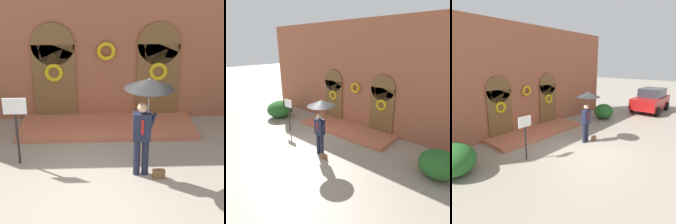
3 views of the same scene
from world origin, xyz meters
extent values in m
plane|color=gray|center=(0.00, 0.00, 0.00)|extent=(80.00, 80.00, 0.00)
cube|color=#9E563D|center=(0.00, 4.20, 2.80)|extent=(14.00, 0.50, 5.60)
cube|color=brown|center=(-1.60, 3.91, 1.20)|extent=(1.30, 0.08, 2.40)
cylinder|color=brown|center=(-1.60, 3.91, 2.40)|extent=(1.30, 0.08, 1.30)
cube|color=brown|center=(1.60, 3.91, 1.20)|extent=(1.30, 0.08, 2.40)
cylinder|color=brown|center=(1.60, 3.91, 2.40)|extent=(1.30, 0.08, 1.30)
torus|color=gold|center=(-1.60, 3.84, 1.55)|extent=(0.56, 0.12, 0.56)
torus|color=gold|center=(1.60, 3.84, 1.55)|extent=(0.56, 0.12, 0.56)
torus|color=gold|center=(0.00, 3.84, 2.20)|extent=(0.56, 0.12, 0.56)
cube|color=#B56346|center=(0.00, 3.05, 0.08)|extent=(5.20, 1.80, 0.16)
cylinder|color=#191E33|center=(0.61, 0.45, 0.45)|extent=(0.16, 0.16, 0.90)
cylinder|color=#191E33|center=(0.81, 0.45, 0.45)|extent=(0.16, 0.16, 0.90)
cube|color=#191E33|center=(0.71, 0.45, 1.23)|extent=(0.41, 0.26, 0.66)
cube|color=#A51919|center=(0.71, 0.32, 1.27)|extent=(0.06, 0.01, 0.36)
sphere|color=tan|center=(0.71, 0.45, 1.69)|extent=(0.22, 0.22, 0.22)
cylinder|color=#191E33|center=(0.93, 0.45, 1.33)|extent=(0.22, 0.09, 0.46)
cylinder|color=gray|center=(0.84, 0.45, 1.65)|extent=(0.02, 0.02, 0.98)
cone|color=black|center=(0.84, 0.45, 2.25)|extent=(1.10, 1.10, 0.22)
cone|color=white|center=(0.84, 0.45, 2.27)|extent=(0.61, 0.61, 0.20)
cube|color=brown|center=(1.12, 0.25, 0.11)|extent=(0.29, 0.14, 0.22)
cylinder|color=black|center=(-2.25, 1.10, 0.65)|extent=(0.06, 0.06, 1.30)
cube|color=white|center=(-2.25, 1.10, 1.52)|extent=(0.56, 0.03, 0.40)
ellipsoid|color=#235B23|center=(-4.52, 2.06, 0.52)|extent=(1.44, 1.62, 1.04)
ellipsoid|color=#235B23|center=(4.91, 1.99, 0.49)|extent=(1.35, 1.24, 0.98)
camera|label=1|loc=(-0.28, -7.23, 4.69)|focal=60.00mm
camera|label=2|loc=(6.12, -4.73, 4.34)|focal=32.00mm
camera|label=3|loc=(-6.56, -4.71, 3.62)|focal=32.00mm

